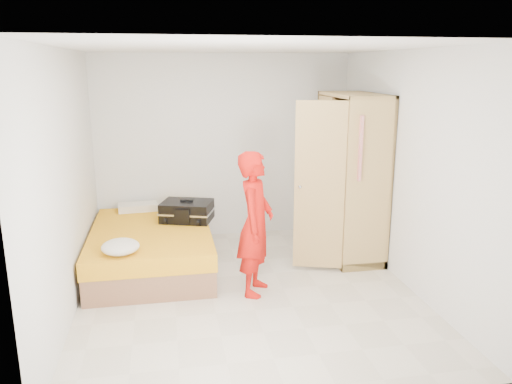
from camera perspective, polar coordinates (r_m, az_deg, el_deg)
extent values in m
plane|color=beige|center=(5.63, -0.94, -11.29)|extent=(4.00, 4.00, 0.00)
plane|color=white|center=(5.09, -1.07, 16.18)|extent=(4.00, 4.00, 0.00)
cube|color=white|center=(7.15, -3.65, 5.13)|extent=(3.60, 0.02, 2.60)
cube|color=white|center=(3.32, 4.71, -5.62)|extent=(3.60, 0.02, 2.60)
cube|color=white|center=(5.23, -20.85, 0.84)|extent=(0.02, 4.00, 2.60)
cube|color=white|center=(5.77, 16.92, 2.35)|extent=(0.02, 4.00, 2.60)
cube|color=#8B5D3F|center=(6.34, -11.80, -7.15)|extent=(1.40, 2.00, 0.30)
cube|color=orange|center=(6.25, -11.92, -5.01)|extent=(1.42, 2.02, 0.20)
cube|color=tan|center=(6.61, 13.01, 1.83)|extent=(0.04, 1.20, 2.10)
cube|color=tan|center=(5.98, 12.81, 0.56)|extent=(0.58, 0.04, 2.10)
cube|color=tan|center=(7.04, 9.13, 2.76)|extent=(0.58, 0.04, 2.10)
cube|color=tan|center=(6.37, 11.26, 10.84)|extent=(0.58, 1.20, 0.04)
cube|color=#A38946|center=(6.79, 10.43, -6.52)|extent=(0.58, 1.20, 0.10)
cube|color=tan|center=(6.69, 7.74, 2.22)|extent=(0.04, 0.59, 2.00)
cube|color=tan|center=(5.88, 7.27, 0.58)|extent=(0.58, 0.21, 2.00)
cylinder|color=#B2B2B7|center=(6.38, 11.19, 9.40)|extent=(0.02, 1.10, 0.02)
imported|color=red|center=(5.35, -0.07, -3.65)|extent=(0.57, 0.67, 1.57)
cube|color=black|center=(6.44, -7.89, -2.16)|extent=(0.73, 0.62, 0.25)
cube|color=black|center=(6.41, -7.93, -0.97)|extent=(0.17, 0.09, 0.03)
ellipsoid|color=white|center=(5.47, -15.24, -6.06)|extent=(0.40, 0.40, 0.15)
cube|color=white|center=(7.03, -13.33, -1.68)|extent=(0.54, 0.31, 0.09)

